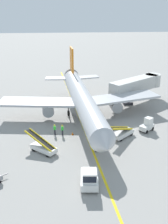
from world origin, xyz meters
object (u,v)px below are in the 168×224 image
Objects in this scene: belt_loader_aft_hold at (43,147)px; jet_bridge at (139,84)px; pushback_tug at (89,178)px; baggage_tug_near_wing at (147,125)px; safety_cone_nose_right at (73,134)px; belt_loader_forward_hold at (122,133)px; ground_crew_wing_walker at (55,129)px; airliner at (82,99)px; ground_crew_marshaller at (62,130)px.

jet_bridge is at bearing 47.41° from belt_loader_aft_hold.
baggage_tug_near_wing is at bearing 52.74° from pushback_tug.
baggage_tug_near_wing is 6.07× the size of safety_cone_nose_right.
belt_loader_forward_hold is 7.52m from safety_cone_nose_right.
pushback_tug is at bearing -114.41° from jet_bridge.
baggage_tug_near_wing is at bearing 19.32° from belt_loader_aft_hold.
ground_crew_wing_walker is at bearing 170.56° from belt_loader_forward_hold.
airliner is 2.99× the size of jet_bridge.
ground_crew_marshaller is 3.86× the size of safety_cone_nose_right.
belt_loader_aft_hold is 10.37× the size of safety_cone_nose_right.
ground_crew_marshaller is (-15.48, -14.78, -2.63)m from jet_bridge.
baggage_tug_near_wing is 13.27m from ground_crew_marshaller.
ground_crew_marshaller is (-8.88, 1.41, 0.13)m from belt_loader_forward_hold.
ground_crew_wing_walker is (-16.63, -14.51, -2.63)m from jet_bridge.
belt_loader_aft_hold is (-6.12, -11.52, -2.64)m from airliner.
belt_loader_aft_hold is (-15.91, -5.58, -0.15)m from baggage_tug_near_wing.
airliner is 20.79× the size of ground_crew_marshaller.
jet_bridge is at bearing 81.08° from baggage_tug_near_wing.
ground_crew_wing_walker is (-10.04, 1.67, 0.13)m from belt_loader_forward_hold.
pushback_tug is 8.51× the size of safety_cone_nose_right.
ground_crew_wing_walker is (1.50, 5.21, 0.13)m from belt_loader_aft_hold.
airliner reaches higher than belt_loader_forward_hold.
belt_loader_forward_hold reaches higher than safety_cone_nose_right.
safety_cone_nose_right is (4.17, 4.95, -0.56)m from belt_loader_aft_hold.
ground_crew_wing_walker is at bearing -126.23° from airliner.
jet_bridge is at bearing 34.35° from airliner.
jet_bridge reaches higher than ground_crew_wing_walker.
belt_loader_forward_hold is (6.03, 11.64, -0.22)m from pushback_tug.
jet_bridge reaches higher than pushback_tug.
belt_loader_forward_hold and belt_loader_aft_hold have the same top height.
ground_crew_marshaller is 1.67m from safety_cone_nose_right.
pushback_tug is at bearing -84.16° from safety_cone_nose_right.
baggage_tug_near_wing is at bearing 3.07° from safety_cone_nose_right.
pushback_tug is 13.35m from ground_crew_marshaller.
belt_loader_aft_hold is 6.49m from safety_cone_nose_right.
pushback_tug is at bearing -117.39° from belt_loader_forward_hold.
airliner is at bearing 62.02° from belt_loader_aft_hold.
baggage_tug_near_wing is (9.79, -5.94, -2.49)m from airliner.
ground_crew_wing_walker is at bearing 167.20° from ground_crew_marshaller.
belt_loader_aft_hold is at bearing -162.93° from belt_loader_forward_hold.
belt_loader_aft_hold is (-18.13, -19.72, -2.77)m from jet_bridge.
belt_loader_aft_hold is (-11.53, -3.54, 0.00)m from belt_loader_forward_hold.
jet_bridge reaches higher than belt_loader_aft_hold.
jet_bridge is 17.69m from belt_loader_forward_hold.
baggage_tug_near_wing is at bearing 2.72° from ground_crew_marshaller.
belt_loader_aft_hold reaches higher than baggage_tug_near_wing.
airliner is 7.76× the size of belt_loader_forward_hold.
pushback_tug is 9.79m from belt_loader_aft_hold.
belt_loader_aft_hold is (-5.50, 8.10, -0.22)m from pushback_tug.
jet_bridge is 20.60m from safety_cone_nose_right.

